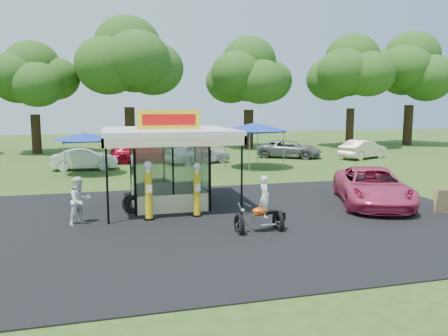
{
  "coord_description": "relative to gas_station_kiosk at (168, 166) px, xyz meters",
  "views": [
    {
      "loc": [
        -4.41,
        -13.67,
        4.3
      ],
      "look_at": [
        0.24,
        4.0,
        1.74
      ],
      "focal_mm": 35.0,
      "sensor_mm": 36.0,
      "label": 1
    }
  ],
  "objects": [
    {
      "name": "oak_far_d",
      "position": [
        11.67,
        24.81,
        5.34
      ],
      "size": [
        9.39,
        9.39,
        11.17
      ],
      "color": "black",
      "rests_on": "ground"
    },
    {
      "name": "pink_sedan",
      "position": [
        8.72,
        -2.03,
        -0.96
      ],
      "size": [
        4.72,
        6.51,
        1.64
      ],
      "primitive_type": "imported",
      "rotation": [
        0.0,
        0.0,
        -0.38
      ],
      "color": "#CE3866",
      "rests_on": "ground"
    },
    {
      "name": "bg_car_c",
      "position": [
        4.1,
        13.94,
        -0.92
      ],
      "size": [
        5.44,
        3.54,
        1.72
      ],
      "primitive_type": "imported",
      "rotation": [
        0.0,
        0.0,
        1.89
      ],
      "color": "silver",
      "rests_on": "ground"
    },
    {
      "name": "asphalt_apron",
      "position": [
        2.0,
        -2.99,
        -1.76
      ],
      "size": [
        20.0,
        14.0,
        0.04
      ],
      "primitive_type": "cube",
      "color": "black",
      "rests_on": "ground"
    },
    {
      "name": "oak_far_e",
      "position": [
        22.51,
        23.15,
        5.61
      ],
      "size": [
        9.72,
        9.72,
        11.58
      ],
      "color": "black",
      "rests_on": "ground"
    },
    {
      "name": "bg_car_a",
      "position": [
        -4.11,
        12.57,
        -1.06
      ],
      "size": [
        4.44,
        1.71,
        1.44
      ],
      "primitive_type": "imported",
      "rotation": [
        0.0,
        0.0,
        1.53
      ],
      "color": "silver",
      "rests_on": "ground"
    },
    {
      "name": "gas_station_kiosk",
      "position": [
        0.0,
        0.0,
        0.0
      ],
      "size": [
        5.4,
        5.4,
        4.18
      ],
      "color": "white",
      "rests_on": "ground"
    },
    {
      "name": "spectator_west",
      "position": [
        -3.54,
        -2.19,
        -0.89
      ],
      "size": [
        1.1,
        1.07,
        1.79
      ],
      "primitive_type": "imported",
      "rotation": [
        0.0,
        0.0,
        0.67
      ],
      "color": "white",
      "rests_on": "ground"
    },
    {
      "name": "tent_east",
      "position": [
        7.41,
        10.44,
        1.12
      ],
      "size": [
        4.59,
        4.59,
        3.21
      ],
      "rotation": [
        0.0,
        0.0,
        0.33
      ],
      "color": "gray",
      "rests_on": "ground"
    },
    {
      "name": "oak_far_b",
      "position": [
        -8.98,
        24.99,
        4.62
      ],
      "size": [
        8.41,
        8.41,
        10.03
      ],
      "color": "black",
      "rests_on": "ground"
    },
    {
      "name": "a_frame_sign",
      "position": [
        10.52,
        -4.21,
        -1.26
      ],
      "size": [
        0.62,
        0.65,
        1.03
      ],
      "rotation": [
        0.0,
        0.0,
        -0.26
      ],
      "color": "#593819",
      "rests_on": "ground"
    },
    {
      "name": "oak_far_f",
      "position": [
        30.5,
        24.16,
        6.13
      ],
      "size": [
        10.23,
        10.23,
        12.33
      ],
      "color": "black",
      "rests_on": "ground"
    },
    {
      "name": "bg_car_e",
      "position": [
        18.14,
        13.6,
        -1.0
      ],
      "size": [
        5.02,
        3.5,
        1.57
      ],
      "primitive_type": "imported",
      "rotation": [
        0.0,
        0.0,
        2.0
      ],
      "color": "beige",
      "rests_on": "ground"
    },
    {
      "name": "bg_car_d",
      "position": [
        12.4,
        15.77,
        -1.03
      ],
      "size": [
        5.92,
        5.01,
        1.51
      ],
      "primitive_type": "imported",
      "rotation": [
        0.0,
        0.0,
        1.01
      ],
      "color": "slate",
      "rests_on": "ground"
    },
    {
      "name": "tent_west",
      "position": [
        -3.95,
        10.32,
        0.66
      ],
      "size": [
        3.86,
        3.86,
        2.7
      ],
      "rotation": [
        0.0,
        0.0,
        0.09
      ],
      "color": "gray",
      "rests_on": "ground"
    },
    {
      "name": "spare_tires",
      "position": [
        -1.59,
        -0.91,
        -1.41
      ],
      "size": [
        0.9,
        0.58,
        0.76
      ],
      "rotation": [
        0.0,
        0.0,
        -0.16
      ],
      "color": "black",
      "rests_on": "ground"
    },
    {
      "name": "gas_pump_right",
      "position": [
        0.83,
        -2.16,
        -0.75
      ],
      "size": [
        0.4,
        0.4,
        2.16
      ],
      "color": "black",
      "rests_on": "ground"
    },
    {
      "name": "gas_pump_left",
      "position": [
        -1.04,
        -2.24,
        -0.69
      ],
      "size": [
        0.43,
        0.43,
        2.29
      ],
      "color": "black",
      "rests_on": "ground"
    },
    {
      "name": "oak_far_c",
      "position": [
        -0.53,
        22.68,
        5.93
      ],
      "size": [
        10.31,
        10.31,
        12.15
      ],
      "color": "black",
      "rests_on": "ground"
    },
    {
      "name": "motorcycle",
      "position": [
        2.6,
        -4.84,
        -0.98
      ],
      "size": [
        1.75,
        0.89,
        2.06
      ],
      "rotation": [
        0.0,
        0.0,
        0.05
      ],
      "color": "black",
      "rests_on": "ground"
    },
    {
      "name": "ground",
      "position": [
        2.0,
        -4.99,
        -1.78
      ],
      "size": [
        120.0,
        120.0,
        0.0
      ],
      "primitive_type": "plane",
      "color": "#304C17",
      "rests_on": "ground"
    },
    {
      "name": "kiosk_car",
      "position": [
        -0.0,
        2.21,
        -1.3
      ],
      "size": [
        2.82,
        1.13,
        0.96
      ],
      "primitive_type": "imported",
      "rotation": [
        0.0,
        0.0,
        1.57
      ],
      "color": "gold",
      "rests_on": "ground"
    },
    {
      "name": "bg_car_b",
      "position": [
        0.14,
        15.38,
        -1.03
      ],
      "size": [
        5.36,
        2.63,
        1.5
      ],
      "primitive_type": "imported",
      "rotation": [
        0.0,
        0.0,
        1.47
      ],
      "color": "red",
      "rests_on": "ground"
    }
  ]
}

